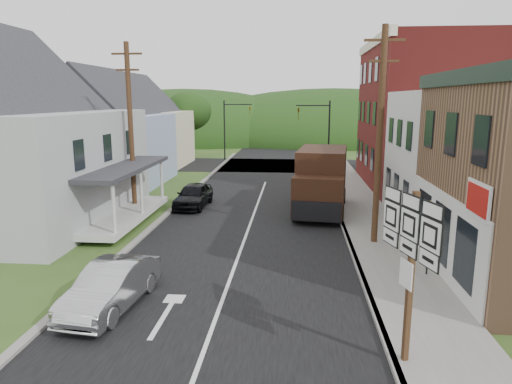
% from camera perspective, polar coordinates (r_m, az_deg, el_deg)
% --- Properties ---
extents(ground, '(120.00, 120.00, 0.00)m').
position_cam_1_polar(ground, '(16.87, -2.84, -9.76)').
color(ground, '#2D4719').
rests_on(ground, ground).
extents(road, '(9.00, 90.00, 0.02)m').
position_cam_1_polar(road, '(26.38, 0.06, -1.88)').
color(road, black).
rests_on(road, ground).
extents(cross_road, '(60.00, 9.00, 0.02)m').
position_cam_1_polar(cross_road, '(43.07, 1.97, 3.36)').
color(cross_road, black).
rests_on(cross_road, ground).
extents(sidewalk_right, '(2.80, 55.00, 0.15)m').
position_cam_1_polar(sidewalk_right, '(24.62, 13.49, -3.01)').
color(sidewalk_right, slate).
rests_on(sidewalk_right, ground).
extents(curb_right, '(0.20, 55.00, 0.15)m').
position_cam_1_polar(curb_right, '(24.45, 10.36, -2.98)').
color(curb_right, slate).
rests_on(curb_right, ground).
extents(curb_left, '(0.30, 55.00, 0.12)m').
position_cam_1_polar(curb_left, '(25.28, -10.90, -2.56)').
color(curb_left, slate).
rests_on(curb_left, ground).
extents(storefront_white, '(8.00, 7.00, 6.50)m').
position_cam_1_polar(storefront_white, '(24.98, 26.38, 3.73)').
color(storefront_white, silver).
rests_on(storefront_white, ground).
extents(storefront_red, '(8.00, 12.00, 10.00)m').
position_cam_1_polar(storefront_red, '(33.85, 20.82, 8.90)').
color(storefront_red, maroon).
rests_on(storefront_red, ground).
extents(house_gray, '(10.20, 12.24, 8.35)m').
position_cam_1_polar(house_gray, '(25.87, -28.47, 5.97)').
color(house_gray, '#A7AAAC').
rests_on(house_gray, ground).
extents(house_blue, '(7.14, 8.16, 7.28)m').
position_cam_1_polar(house_blue, '(35.21, -17.20, 7.07)').
color(house_blue, '#92A3C8').
rests_on(house_blue, ground).
extents(house_cream, '(7.14, 8.16, 7.28)m').
position_cam_1_polar(house_cream, '(43.83, -13.41, 8.05)').
color(house_cream, beige).
rests_on(house_cream, ground).
extents(utility_pole_right, '(1.60, 0.26, 9.00)m').
position_cam_1_polar(utility_pole_right, '(19.44, 15.18, 6.81)').
color(utility_pole_right, '#472D19').
rests_on(utility_pole_right, ground).
extents(utility_pole_left, '(1.60, 0.26, 9.00)m').
position_cam_1_polar(utility_pole_left, '(25.16, -15.40, 7.79)').
color(utility_pole_left, '#472D19').
rests_on(utility_pole_left, ground).
extents(traffic_signal_right, '(2.87, 0.20, 6.00)m').
position_cam_1_polar(traffic_signal_right, '(39.20, 8.10, 7.97)').
color(traffic_signal_right, black).
rests_on(traffic_signal_right, ground).
extents(traffic_signal_left, '(2.87, 0.20, 6.00)m').
position_cam_1_polar(traffic_signal_left, '(46.58, -3.12, 8.61)').
color(traffic_signal_left, black).
rests_on(traffic_signal_left, ground).
extents(tree_left_c, '(5.80, 5.80, 8.41)m').
position_cam_1_polar(tree_left_c, '(41.39, -26.29, 10.11)').
color(tree_left_c, '#382616').
rests_on(tree_left_c, ground).
extents(tree_left_d, '(4.80, 4.80, 6.94)m').
position_cam_1_polar(tree_left_d, '(48.88, -8.43, 9.97)').
color(tree_left_d, '#382616').
rests_on(tree_left_d, ground).
extents(forested_ridge, '(90.00, 30.00, 16.00)m').
position_cam_1_polar(forested_ridge, '(70.87, 3.15, 6.57)').
color(forested_ridge, '#183710').
rests_on(forested_ridge, ground).
extents(silver_sedan, '(1.89, 4.23, 1.35)m').
position_cam_1_polar(silver_sedan, '(14.43, -17.65, -11.23)').
color(silver_sedan, '#AFAFB4').
rests_on(silver_sedan, ground).
extents(dark_sedan, '(1.85, 4.12, 1.37)m').
position_cam_1_polar(dark_sedan, '(26.44, -7.83, -0.44)').
color(dark_sedan, black).
rests_on(dark_sedan, ground).
extents(delivery_van, '(3.24, 6.46, 3.47)m').
position_cam_1_polar(delivery_van, '(25.03, 8.17, 1.37)').
color(delivery_van, black).
rests_on(delivery_van, ground).
extents(route_sign_cluster, '(0.74, 2.22, 4.02)m').
position_cam_1_polar(route_sign_cluster, '(10.78, 18.66, -7.32)').
color(route_sign_cluster, '#472D19').
rests_on(route_sign_cluster, sidewalk_right).
extents(warning_sign, '(0.29, 0.69, 2.66)m').
position_cam_1_polar(warning_sign, '(16.67, 20.84, -4.09)').
color(warning_sign, black).
rests_on(warning_sign, sidewalk_right).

